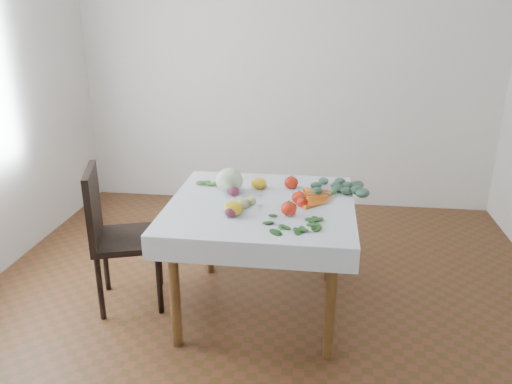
# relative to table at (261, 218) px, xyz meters

# --- Properties ---
(ground) EXTENTS (4.00, 4.00, 0.00)m
(ground) POSITION_rel_table_xyz_m (0.00, 0.00, -0.65)
(ground) COLOR brown
(back_wall) EXTENTS (4.00, 0.04, 2.70)m
(back_wall) POSITION_rel_table_xyz_m (0.00, 2.00, 0.70)
(back_wall) COLOR silver
(back_wall) RESTS_ON ground
(table) EXTENTS (1.00, 1.00, 0.75)m
(table) POSITION_rel_table_xyz_m (0.00, 0.00, 0.00)
(table) COLOR brown
(table) RESTS_ON ground
(tablecloth) EXTENTS (1.12, 1.12, 0.01)m
(tablecloth) POSITION_rel_table_xyz_m (0.00, 0.00, 0.10)
(tablecloth) COLOR white
(tablecloth) RESTS_ON table
(chair) EXTENTS (0.54, 0.54, 0.95)m
(chair) POSITION_rel_table_xyz_m (-0.96, -0.04, -0.11)
(chair) COLOR black
(chair) RESTS_ON ground
(cabbage) EXTENTS (0.20, 0.20, 0.16)m
(cabbage) POSITION_rel_table_xyz_m (-0.23, 0.16, 0.18)
(cabbage) COLOR silver
(cabbage) RESTS_ON tablecloth
(tomato_a) EXTENTS (0.11, 0.11, 0.08)m
(tomato_a) POSITION_rel_table_xyz_m (0.16, 0.28, 0.14)
(tomato_a) COLOR red
(tomato_a) RESTS_ON tablecloth
(tomato_b) EXTENTS (0.09, 0.09, 0.08)m
(tomato_b) POSITION_rel_table_xyz_m (0.23, 0.02, 0.14)
(tomato_b) COLOR red
(tomato_b) RESTS_ON tablecloth
(tomato_c) EXTENTS (0.11, 0.11, 0.08)m
(tomato_c) POSITION_rel_table_xyz_m (0.18, -0.17, 0.14)
(tomato_c) COLOR red
(tomato_c) RESTS_ON tablecloth
(tomato_d) EXTENTS (0.08, 0.08, 0.06)m
(tomato_d) POSITION_rel_table_xyz_m (0.25, -0.04, 0.13)
(tomato_d) COLOR red
(tomato_d) RESTS_ON tablecloth
(heirloom_back) EXTENTS (0.11, 0.11, 0.07)m
(heirloom_back) POSITION_rel_table_xyz_m (-0.05, 0.25, 0.14)
(heirloom_back) COLOR gold
(heirloom_back) RESTS_ON tablecloth
(heirloom_front) EXTENTS (0.12, 0.12, 0.08)m
(heirloom_front) POSITION_rel_table_xyz_m (-0.14, -0.22, 0.14)
(heirloom_front) COLOR gold
(heirloom_front) RESTS_ON tablecloth
(onion_a) EXTENTS (0.09, 0.09, 0.06)m
(onion_a) POSITION_rel_table_xyz_m (-0.19, 0.10, 0.13)
(onion_a) COLOR #5C1A38
(onion_a) RESTS_ON tablecloth
(onion_b) EXTENTS (0.10, 0.10, 0.07)m
(onion_b) POSITION_rel_table_xyz_m (-0.14, -0.24, 0.14)
(onion_b) COLOR #5C1A38
(onion_b) RESTS_ON tablecloth
(tomatillo_cluster) EXTENTS (0.19, 0.11, 0.05)m
(tomatillo_cluster) POSITION_rel_table_xyz_m (-0.07, -0.08, 0.13)
(tomatillo_cluster) COLOR #BACB75
(tomatillo_cluster) RESTS_ON tablecloth
(carrot_bunch) EXTENTS (0.20, 0.35, 0.03)m
(carrot_bunch) POSITION_rel_table_xyz_m (0.36, 0.11, 0.12)
(carrot_bunch) COLOR #D24817
(carrot_bunch) RESTS_ON tablecloth
(kale_bunch) EXTENTS (0.31, 0.29, 0.05)m
(kale_bunch) POSITION_rel_table_xyz_m (0.46, 0.29, 0.13)
(kale_bunch) COLOR #395E46
(kale_bunch) RESTS_ON tablecloth
(basil_bunch) EXTENTS (0.28, 0.25, 0.01)m
(basil_bunch) POSITION_rel_table_xyz_m (0.22, -0.32, 0.11)
(basil_bunch) COLOR #1F551A
(basil_bunch) RESTS_ON tablecloth
(dill_bunch) EXTENTS (0.25, 0.19, 0.02)m
(dill_bunch) POSITION_rel_table_xyz_m (-0.38, 0.33, 0.11)
(dill_bunch) COLOR #537B38
(dill_bunch) RESTS_ON tablecloth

